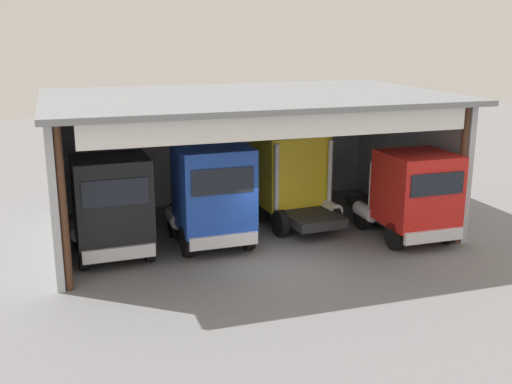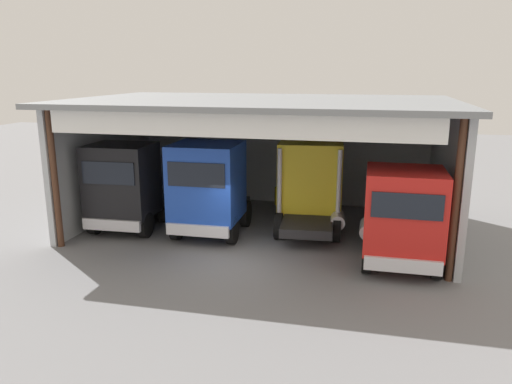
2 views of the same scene
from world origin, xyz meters
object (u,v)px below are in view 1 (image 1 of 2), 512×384
at_px(oil_drum, 225,195).
at_px(tool_cart, 119,209).
at_px(truck_black_center_bay, 111,206).
at_px(truck_red_center_left_bay, 411,194).
at_px(truck_blue_left_bay, 211,194).
at_px(truck_yellow_yard_outside, 292,177).

bearing_deg(oil_drum, tool_cart, -168.20).
height_order(truck_black_center_bay, oil_drum, truck_black_center_bay).
bearing_deg(oil_drum, truck_red_center_left_bay, -52.12).
height_order(truck_blue_left_bay, truck_yellow_yard_outside, truck_blue_left_bay).
xyz_separation_m(truck_yellow_yard_outside, truck_red_center_left_bay, (3.48, -3.36, -0.14)).
relative_size(truck_yellow_yard_outside, truck_red_center_left_bay, 0.86).
bearing_deg(truck_black_center_bay, truck_yellow_yard_outside, -167.60).
height_order(truck_black_center_bay, tool_cart, truck_black_center_bay).
height_order(truck_yellow_yard_outside, tool_cart, truck_yellow_yard_outside).
xyz_separation_m(truck_black_center_bay, truck_yellow_yard_outside, (7.44, 1.91, 0.02)).
bearing_deg(truck_yellow_yard_outside, truck_black_center_bay, -169.85).
bearing_deg(truck_black_center_bay, tool_cart, -100.33).
bearing_deg(oil_drum, truck_black_center_bay, -135.32).
xyz_separation_m(truck_blue_left_bay, tool_cart, (-2.93, 4.33, -1.53)).
height_order(truck_black_center_bay, truck_blue_left_bay, truck_blue_left_bay).
distance_m(truck_black_center_bay, tool_cart, 4.72).
distance_m(truck_yellow_yard_outside, tool_cart, 7.39).
relative_size(truck_black_center_bay, truck_yellow_yard_outside, 0.98).
relative_size(truck_yellow_yard_outside, tool_cart, 4.56).
xyz_separation_m(truck_black_center_bay, truck_red_center_left_bay, (10.92, -1.45, -0.12)).
height_order(truck_black_center_bay, truck_red_center_left_bay, truck_black_center_bay).
relative_size(truck_red_center_left_bay, oil_drum, 6.04).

